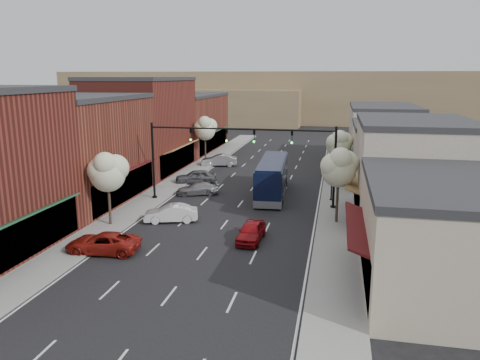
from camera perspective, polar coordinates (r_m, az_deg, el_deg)
The scene contains 29 objects.
ground at distance 33.75m, azimuth -2.73°, elevation -6.49°, with size 160.00×160.00×0.00m, color black.
sidewalk_left at distance 53.18m, azimuth -6.54°, elevation 0.62°, with size 2.80×73.00×0.15m, color gray.
sidewalk_right at distance 50.57m, azimuth 11.86°, elevation -0.19°, with size 2.80×73.00×0.15m, color gray.
curb_left at distance 52.76m, azimuth -5.09°, elevation 0.56°, with size 0.25×73.00×0.17m, color gray.
curb_right at distance 50.58m, azimuth 10.28°, elevation -0.12°, with size 0.25×73.00×0.17m, color gray.
bldg_left_midnear at distance 43.55m, azimuth -19.22°, elevation 3.47°, with size 10.14×14.10×9.40m.
bldg_left_midfar at distance 55.82m, azimuth -11.93°, elevation 6.53°, with size 10.14×14.10×10.90m.
bldg_left_far at distance 70.82m, azimuth -6.69°, elevation 6.94°, with size 10.14×18.10×8.40m.
bldg_right_near at distance 26.76m, azimuth 23.44°, elevation -6.12°, with size 9.14×12.10×5.90m.
bldg_right_midnear at distance 37.97m, azimuth 20.11°, elevation 1.01°, with size 9.14×12.10×7.90m.
bldg_right_midfar at distance 49.82m, azimuth 18.13°, elevation 2.88°, with size 9.14×12.10×6.40m.
bldg_right_far at distance 63.55m, azimuth 16.86°, elevation 5.39°, with size 9.14×16.10×7.40m.
hill_far at distance 121.24m, azimuth 8.06°, elevation 10.09°, with size 120.00×30.00×12.00m, color #7A6647.
hill_near at distance 113.99m, azimuth -5.19°, elevation 9.00°, with size 50.00×20.00×8.00m, color #7A6647.
signal_mast_right at distance 39.47m, azimuth 8.07°, elevation 3.12°, with size 8.22×0.46×7.00m.
signal_mast_left at distance 41.70m, azimuth -7.55°, elevation 3.64°, with size 8.22×0.46×7.00m.
tree_right_near at distance 35.43m, azimuth 12.02°, elevation 1.61°, with size 2.85×2.65×5.95m.
tree_right_far at distance 51.30m, azimuth 12.00°, elevation 4.43°, with size 2.85×2.65×5.43m.
tree_left_near at distance 35.52m, azimuth -15.83°, elevation 1.06°, with size 2.85×2.65×5.69m.
tree_left_far at distance 59.46m, azimuth -4.26°, elevation 6.35°, with size 2.85×2.65×6.13m.
lamp_post_near at distance 42.14m, azimuth 11.19°, elevation 1.37°, with size 0.44×0.44×4.44m.
lamp_post_far at distance 59.41m, azimuth 11.44°, elevation 4.58°, with size 0.44×0.44×4.44m.
coach_bus at distance 44.03m, azimuth 3.96°, elevation 0.41°, with size 3.07×11.12×3.36m.
red_hatchback at distance 32.02m, azimuth 1.37°, elevation -6.29°, with size 1.58×3.92×1.33m, color maroon.
parked_car_a at distance 31.19m, azimuth -16.36°, elevation -7.37°, with size 2.16×4.69×1.30m, color maroon.
parked_car_b at distance 36.47m, azimuth -8.42°, elevation -4.04°, with size 1.42×4.09×1.35m, color silver.
parked_car_c at distance 44.40m, azimuth -5.21°, elevation -1.07°, with size 1.63×4.01×1.16m, color gray.
parked_car_d at distance 49.11m, azimuth -5.39°, elevation 0.42°, with size 1.71×4.25×1.45m, color #54565B.
parked_car_e at distance 58.38m, azimuth -2.57°, elevation 2.42°, with size 1.55×4.44×1.46m, color #ABABB0.
Camera 1 is at (8.06, -30.87, 11.02)m, focal length 35.00 mm.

